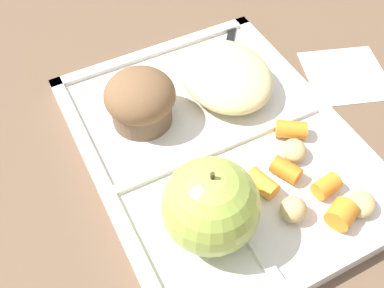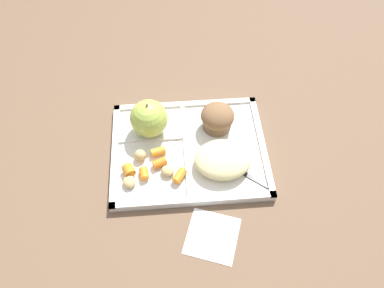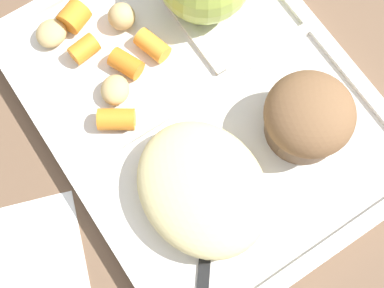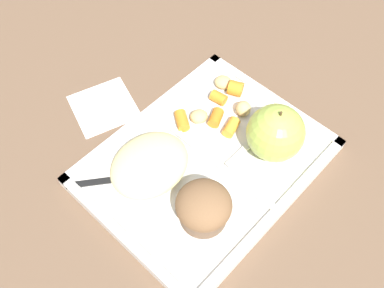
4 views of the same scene
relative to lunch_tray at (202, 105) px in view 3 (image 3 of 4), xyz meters
The scene contains 16 objects.
ground 0.01m from the lunch_tray, 17.33° to the right, with size 6.00×6.00×0.00m, color brown.
lunch_tray is the anchor object (origin of this frame).
bran_muffin 0.10m from the lunch_tray, 39.88° to the left, with size 0.08×0.08×0.06m.
carrot_slice_near_corner 0.12m from the lunch_tray, 147.77° to the right, with size 0.02×0.02×0.03m, color orange.
carrot_slice_diagonal 0.14m from the lunch_tray, 157.73° to the right, with size 0.02×0.02×0.02m, color orange.
carrot_slice_small 0.08m from the lunch_tray, 149.51° to the right, with size 0.02×0.02×0.03m, color orange.
carrot_slice_large 0.08m from the lunch_tray, 108.51° to the right, with size 0.02×0.02×0.03m, color orange.
carrot_slice_back 0.07m from the lunch_tray, behind, with size 0.02×0.02×0.03m, color orange.
potato_chunk_wedge 0.15m from the lunch_tray, 148.57° to the right, with size 0.03×0.03×0.02m, color tan.
potato_chunk_corner 0.11m from the lunch_tray, behind, with size 0.03×0.03×0.03m, color tan.
potato_chunk_small 0.08m from the lunch_tray, 129.32° to the right, with size 0.03×0.03×0.02m, color tan.
egg_noodle_pile 0.09m from the lunch_tray, 33.93° to the right, with size 0.12×0.10×0.04m, color beige.
meatball_back 0.08m from the lunch_tray, 18.29° to the right, with size 0.04×0.04×0.04m, color brown.
meatball_front 0.11m from the lunch_tray, 39.96° to the right, with size 0.03×0.03×0.03m, color brown.
plastic_fork 0.13m from the lunch_tray, 32.52° to the right, with size 0.12×0.10×0.00m.
paper_napkin 0.21m from the lunch_tray, 80.96° to the right, with size 0.10×0.10×0.00m, color white.
Camera 3 is at (0.15, -0.11, 0.49)m, focal length 52.86 mm.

